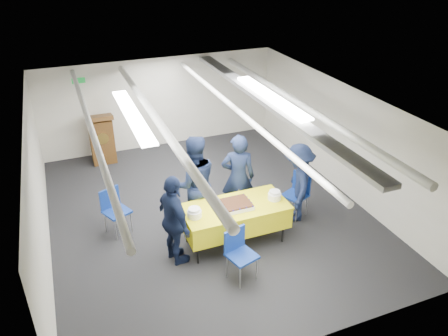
# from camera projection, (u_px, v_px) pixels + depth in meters

# --- Properties ---
(ground) EXTENTS (7.00, 7.00, 0.00)m
(ground) POSITION_uv_depth(u_px,v_px,m) (208.00, 212.00, 8.80)
(ground) COLOR black
(ground) RESTS_ON ground
(room_shell) EXTENTS (6.00, 7.00, 2.30)m
(room_shell) POSITION_uv_depth(u_px,v_px,m) (203.00, 120.00, 8.30)
(room_shell) COLOR silver
(room_shell) RESTS_ON ground
(serving_table) EXTENTS (1.86, 0.87, 0.77)m
(serving_table) POSITION_uv_depth(u_px,v_px,m) (235.00, 216.00, 7.68)
(serving_table) COLOR black
(serving_table) RESTS_ON ground
(sheet_cake) EXTENTS (0.56, 0.44, 0.10)m
(sheet_cake) POSITION_uv_depth(u_px,v_px,m) (235.00, 205.00, 7.53)
(sheet_cake) COLOR white
(sheet_cake) RESTS_ON serving_table
(plate_stack_left) EXTENTS (0.24, 0.24, 0.17)m
(plate_stack_left) POSITION_uv_depth(u_px,v_px,m) (194.00, 213.00, 7.26)
(plate_stack_left) COLOR white
(plate_stack_left) RESTS_ON serving_table
(plate_stack_right) EXTENTS (0.23, 0.23, 0.17)m
(plate_stack_right) POSITION_uv_depth(u_px,v_px,m) (275.00, 195.00, 7.75)
(plate_stack_right) COLOR white
(plate_stack_right) RESTS_ON serving_table
(podium) EXTENTS (0.62, 0.53, 1.25)m
(podium) POSITION_uv_depth(u_px,v_px,m) (102.00, 138.00, 10.48)
(podium) COLOR brown
(podium) RESTS_ON ground
(chair_near) EXTENTS (0.52, 0.52, 0.87)m
(chair_near) POSITION_uv_depth(u_px,v_px,m) (239.00, 249.00, 6.92)
(chair_near) COLOR gray
(chair_near) RESTS_ON ground
(chair_right) EXTENTS (0.56, 0.56, 0.87)m
(chair_right) POSITION_uv_depth(u_px,v_px,m) (298.00, 190.00, 8.52)
(chair_right) COLOR gray
(chair_right) RESTS_ON ground
(chair_left) EXTENTS (0.56, 0.56, 0.87)m
(chair_left) POSITION_uv_depth(u_px,v_px,m) (114.00, 206.00, 8.01)
(chair_left) COLOR gray
(chair_left) RESTS_ON ground
(sailor_a) EXTENTS (0.75, 0.61, 1.76)m
(sailor_a) POSITION_uv_depth(u_px,v_px,m) (238.00, 177.00, 8.26)
(sailor_a) COLOR black
(sailor_a) RESTS_ON ground
(sailor_b) EXTENTS (0.95, 0.77, 1.86)m
(sailor_b) POSITION_uv_depth(u_px,v_px,m) (194.00, 183.00, 7.96)
(sailor_b) COLOR black
(sailor_b) RESTS_ON ground
(sailor_c) EXTENTS (0.57, 1.01, 1.63)m
(sailor_c) POSITION_uv_depth(u_px,v_px,m) (174.00, 221.00, 7.12)
(sailor_c) COLOR black
(sailor_c) RESTS_ON ground
(sailor_d) EXTENTS (0.97, 1.17, 1.57)m
(sailor_d) POSITION_uv_depth(u_px,v_px,m) (298.00, 183.00, 8.25)
(sailor_d) COLOR black
(sailor_d) RESTS_ON ground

